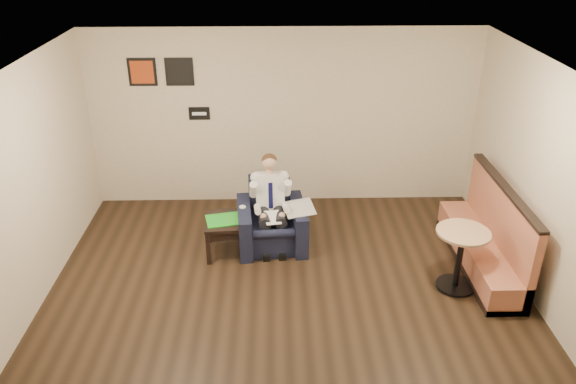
{
  "coord_description": "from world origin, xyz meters",
  "views": [
    {
      "loc": [
        -0.13,
        -5.31,
        4.28
      ],
      "look_at": [
        0.03,
        1.2,
        1.02
      ],
      "focal_mm": 35.0,
      "sensor_mm": 36.0,
      "label": 1
    }
  ],
  "objects_px": {
    "armchair": "(271,216)",
    "coffee_mug": "(243,210)",
    "smartphone": "(232,212)",
    "side_table": "(229,235)",
    "banquette": "(484,228)",
    "cafe_table": "(459,260)",
    "seated_man": "(272,210)",
    "green_folder": "(225,220)"
  },
  "relations": [
    {
      "from": "side_table",
      "to": "smartphone",
      "type": "height_order",
      "value": "smartphone"
    },
    {
      "from": "armchair",
      "to": "coffee_mug",
      "type": "xyz_separation_m",
      "value": [
        -0.4,
        -0.02,
        0.12
      ]
    },
    {
      "from": "green_folder",
      "to": "smartphone",
      "type": "relative_size",
      "value": 3.21
    },
    {
      "from": "seated_man",
      "to": "side_table",
      "type": "relative_size",
      "value": 1.97
    },
    {
      "from": "green_folder",
      "to": "smartphone",
      "type": "distance_m",
      "value": 0.23
    },
    {
      "from": "seated_man",
      "to": "smartphone",
      "type": "height_order",
      "value": "seated_man"
    },
    {
      "from": "armchair",
      "to": "smartphone",
      "type": "relative_size",
      "value": 5.83
    },
    {
      "from": "side_table",
      "to": "smartphone",
      "type": "xyz_separation_m",
      "value": [
        0.04,
        0.19,
        0.26
      ]
    },
    {
      "from": "armchair",
      "to": "side_table",
      "type": "xyz_separation_m",
      "value": [
        -0.59,
        -0.17,
        -0.2
      ]
    },
    {
      "from": "side_table",
      "to": "banquette",
      "type": "xyz_separation_m",
      "value": [
        3.38,
        -0.41,
        0.31
      ]
    },
    {
      "from": "cafe_table",
      "to": "side_table",
      "type": "bearing_deg",
      "value": 162.82
    },
    {
      "from": "armchair",
      "to": "smartphone",
      "type": "height_order",
      "value": "armchair"
    },
    {
      "from": "armchair",
      "to": "banquette",
      "type": "relative_size",
      "value": 0.42
    },
    {
      "from": "green_folder",
      "to": "cafe_table",
      "type": "bearing_deg",
      "value": -16.55
    },
    {
      "from": "smartphone",
      "to": "seated_man",
      "type": "bearing_deg",
      "value": -7.97
    },
    {
      "from": "armchair",
      "to": "seated_man",
      "type": "bearing_deg",
      "value": -90.0
    },
    {
      "from": "side_table",
      "to": "green_folder",
      "type": "height_order",
      "value": "green_folder"
    },
    {
      "from": "seated_man",
      "to": "coffee_mug",
      "type": "relative_size",
      "value": 11.4
    },
    {
      "from": "armchair",
      "to": "cafe_table",
      "type": "bearing_deg",
      "value": -29.76
    },
    {
      "from": "green_folder",
      "to": "banquette",
      "type": "height_order",
      "value": "banquette"
    },
    {
      "from": "coffee_mug",
      "to": "smartphone",
      "type": "height_order",
      "value": "coffee_mug"
    },
    {
      "from": "smartphone",
      "to": "side_table",
      "type": "bearing_deg",
      "value": -97.35
    },
    {
      "from": "seated_man",
      "to": "cafe_table",
      "type": "distance_m",
      "value": 2.53
    },
    {
      "from": "smartphone",
      "to": "banquette",
      "type": "bearing_deg",
      "value": -4.9
    },
    {
      "from": "side_table",
      "to": "seated_man",
      "type": "bearing_deg",
      "value": 5.38
    },
    {
      "from": "cafe_table",
      "to": "smartphone",
      "type": "bearing_deg",
      "value": 159.25
    },
    {
      "from": "banquette",
      "to": "side_table",
      "type": "bearing_deg",
      "value": 173.16
    },
    {
      "from": "coffee_mug",
      "to": "banquette",
      "type": "height_order",
      "value": "banquette"
    },
    {
      "from": "green_folder",
      "to": "coffee_mug",
      "type": "distance_m",
      "value": 0.29
    },
    {
      "from": "seated_man",
      "to": "cafe_table",
      "type": "relative_size",
      "value": 1.52
    },
    {
      "from": "armchair",
      "to": "seated_man",
      "type": "distance_m",
      "value": 0.21
    },
    {
      "from": "banquette",
      "to": "cafe_table",
      "type": "height_order",
      "value": "banquette"
    },
    {
      "from": "side_table",
      "to": "green_folder",
      "type": "bearing_deg",
      "value": -141.49
    },
    {
      "from": "green_folder",
      "to": "banquette",
      "type": "bearing_deg",
      "value": -6.35
    },
    {
      "from": "seated_man",
      "to": "smartphone",
      "type": "xyz_separation_m",
      "value": [
        -0.56,
        0.13,
        -0.1
      ]
    },
    {
      "from": "coffee_mug",
      "to": "banquette",
      "type": "relative_size",
      "value": 0.05
    },
    {
      "from": "coffee_mug",
      "to": "armchair",
      "type": "bearing_deg",
      "value": 2.89
    },
    {
      "from": "banquette",
      "to": "cafe_table",
      "type": "relative_size",
      "value": 2.73
    },
    {
      "from": "green_folder",
      "to": "coffee_mug",
      "type": "xyz_separation_m",
      "value": [
        0.23,
        0.18,
        0.05
      ]
    },
    {
      "from": "side_table",
      "to": "coffee_mug",
      "type": "distance_m",
      "value": 0.4
    },
    {
      "from": "side_table",
      "to": "green_folder",
      "type": "relative_size",
      "value": 1.22
    },
    {
      "from": "smartphone",
      "to": "cafe_table",
      "type": "height_order",
      "value": "cafe_table"
    }
  ]
}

